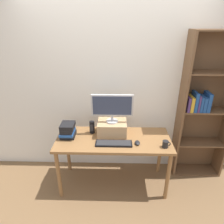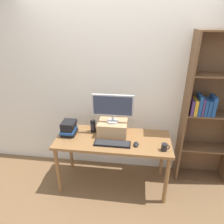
% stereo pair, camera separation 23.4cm
% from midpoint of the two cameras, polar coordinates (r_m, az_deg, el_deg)
% --- Properties ---
extents(ground_plane, '(12.00, 12.00, 0.00)m').
position_cam_midpoint_polar(ground_plane, '(3.11, -1.92, -19.47)').
color(ground_plane, brown).
extents(back_wall, '(7.00, 0.08, 2.60)m').
position_cam_midpoint_polar(back_wall, '(2.84, -1.74, 6.93)').
color(back_wall, silver).
rests_on(back_wall, ground_plane).
extents(desk, '(1.50, 0.63, 0.75)m').
position_cam_midpoint_polar(desk, '(2.69, -2.12, -9.16)').
color(desk, olive).
rests_on(desk, ground_plane).
extents(bookshelf_unit, '(0.71, 0.28, 2.08)m').
position_cam_midpoint_polar(bookshelf_unit, '(2.98, 22.77, 0.87)').
color(bookshelf_unit, brown).
rests_on(bookshelf_unit, ground_plane).
extents(riser_box, '(0.38, 0.30, 0.18)m').
position_cam_midpoint_polar(riser_box, '(2.70, -2.45, -4.60)').
color(riser_box, tan).
rests_on(riser_box, desk).
extents(computer_monitor, '(0.54, 0.16, 0.38)m').
position_cam_midpoint_polar(computer_monitor, '(2.56, -2.57, 1.50)').
color(computer_monitor, '#B7B7BA').
rests_on(computer_monitor, riser_box).
extents(keyboard, '(0.46, 0.14, 0.02)m').
position_cam_midpoint_polar(keyboard, '(2.52, -2.17, -9.03)').
color(keyboard, black).
rests_on(keyboard, desk).
extents(computer_mouse, '(0.06, 0.10, 0.04)m').
position_cam_midpoint_polar(computer_mouse, '(2.53, 4.61, -8.83)').
color(computer_mouse, black).
rests_on(computer_mouse, desk).
extents(book_stack, '(0.19, 0.24, 0.19)m').
position_cam_midpoint_polar(book_stack, '(2.73, -14.97, -5.12)').
color(book_stack, black).
rests_on(book_stack, desk).
extents(coffee_mug, '(0.10, 0.07, 0.09)m').
position_cam_midpoint_polar(coffee_mug, '(2.51, 12.48, -9.03)').
color(coffee_mug, black).
rests_on(coffee_mug, desk).
extents(desk_speaker, '(0.07, 0.07, 0.17)m').
position_cam_midpoint_polar(desk_speaker, '(2.75, -8.17, -4.37)').
color(desk_speaker, black).
rests_on(desk_speaker, desk).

